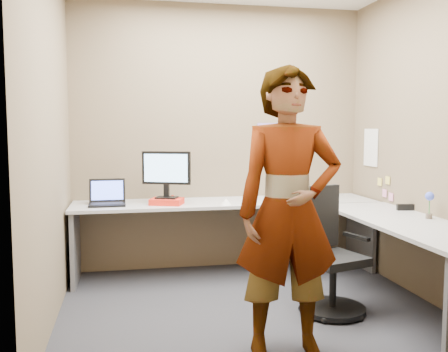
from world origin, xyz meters
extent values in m
plane|color=#232328|center=(0.00, 0.00, 0.00)|extent=(3.00, 3.00, 0.00)
plane|color=brown|center=(0.00, 1.30, 1.35)|extent=(3.00, 0.00, 3.00)
plane|color=brown|center=(1.50, 0.00, 1.35)|extent=(0.00, 2.70, 2.70)
plane|color=brown|center=(-1.50, 0.00, 1.35)|extent=(0.00, 2.70, 2.70)
cube|color=#A5A5A5|center=(0.00, 0.98, 0.71)|extent=(2.96, 0.65, 0.03)
cube|color=#A5A5A5|center=(1.18, -0.32, 0.71)|extent=(0.65, 1.91, 0.03)
cube|color=#59595B|center=(-1.44, 0.98, 0.35)|extent=(0.04, 0.60, 0.70)
cube|color=#59595B|center=(1.44, 0.98, 0.35)|extent=(0.04, 0.60, 0.70)
cube|color=red|center=(-0.59, 0.87, 0.76)|extent=(0.35, 0.30, 0.06)
cube|color=black|center=(-0.59, 0.87, 0.80)|extent=(0.23, 0.20, 0.01)
cube|color=black|center=(-0.59, 0.89, 0.86)|extent=(0.06, 0.05, 0.12)
cube|color=black|center=(-0.59, 0.89, 1.07)|extent=(0.45, 0.20, 0.31)
cube|color=#91C8FB|center=(-0.60, 0.87, 1.07)|extent=(0.39, 0.15, 0.26)
cube|color=black|center=(-1.14, 0.91, 0.74)|extent=(0.34, 0.25, 0.02)
cube|color=black|center=(-1.14, 1.03, 0.86)|extent=(0.33, 0.07, 0.22)
cube|color=#506DFF|center=(-1.14, 1.03, 0.86)|extent=(0.29, 0.05, 0.18)
cube|color=#B7B7BC|center=(-0.52, 1.03, 0.75)|extent=(0.12, 0.08, 0.04)
sphere|color=red|center=(-0.52, 1.02, 0.78)|extent=(0.04, 0.04, 0.04)
cone|color=white|center=(-0.04, 0.75, 0.76)|extent=(0.10, 0.10, 0.06)
cube|color=black|center=(1.43, 0.13, 0.76)|extent=(0.15, 0.07, 0.05)
cylinder|color=brown|center=(1.39, -0.28, 0.75)|extent=(0.05, 0.05, 0.04)
cylinder|color=#338C3F|center=(1.39, -0.28, 0.84)|extent=(0.01, 0.01, 0.14)
sphere|color=#435AEE|center=(1.39, -0.28, 0.91)|extent=(0.07, 0.07, 0.07)
cube|color=#846BB7|center=(0.55, 1.29, 1.30)|extent=(0.30, 0.01, 0.40)
cube|color=white|center=(1.49, 0.90, 1.25)|extent=(0.01, 0.28, 0.38)
cube|color=#F2E059|center=(1.49, 0.55, 0.95)|extent=(0.01, 0.07, 0.07)
cube|color=pink|center=(1.49, 0.60, 0.82)|extent=(0.01, 0.07, 0.07)
cube|color=pink|center=(1.49, 0.48, 0.80)|extent=(0.01, 0.07, 0.07)
cube|color=#F2E059|center=(1.49, 0.70, 0.92)|extent=(0.01, 0.07, 0.07)
cylinder|color=black|center=(0.61, -0.23, 0.04)|extent=(0.51, 0.51, 0.04)
cylinder|color=black|center=(0.61, -0.23, 0.24)|extent=(0.06, 0.06, 0.37)
cube|color=black|center=(0.61, -0.23, 0.43)|extent=(0.53, 0.53, 0.06)
cube|color=black|center=(0.55, -0.04, 0.73)|extent=(0.40, 0.16, 0.50)
cube|color=black|center=(0.39, -0.30, 0.59)|extent=(0.11, 0.27, 0.03)
cube|color=black|center=(0.83, -0.17, 0.59)|extent=(0.11, 0.27, 0.03)
imported|color=#999399|center=(0.05, -0.81, 0.92)|extent=(0.70, 0.49, 1.84)
camera|label=1|loc=(-0.96, -3.79, 1.44)|focal=40.00mm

